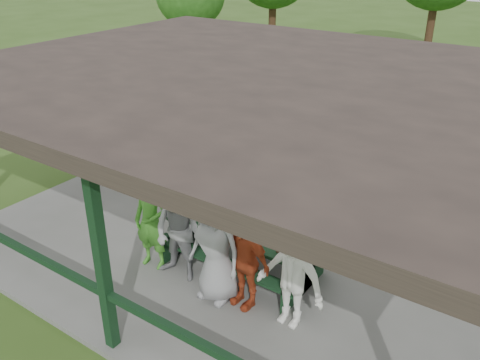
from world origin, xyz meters
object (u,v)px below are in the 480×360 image
Objects in this scene: contestant_red at (244,259)px; spectator_lblue at (290,163)px; pickup_truck at (451,103)px; contestant_grey_left at (178,232)px; picnic_table_far at (298,201)px; spectator_blue at (245,142)px; farm_trailer at (312,90)px; picnic_table_near at (242,245)px; contestant_white_fedora at (291,275)px; contestant_grey_mid at (216,246)px; spectator_grey at (371,181)px; contestant_green at (151,222)px.

contestant_red is 1.03× the size of spectator_lblue.
spectator_lblue is 0.33× the size of pickup_truck.
contestant_red is (1.30, 0.05, -0.06)m from contestant_grey_left.
contestant_red is 3.87m from spectator_lblue.
picnic_table_far is 1.54× the size of contestant_red.
contestant_grey_left is 1.09× the size of spectator_blue.
contestant_red is 0.42× the size of farm_trailer.
pickup_truck is (0.88, 10.33, 0.10)m from picnic_table_near.
contestant_red is at bearing -1.01° from contestant_grey_left.
contestant_red reaches higher than spectator_lblue.
contestant_white_fedora is (1.38, -2.76, 0.40)m from picnic_table_far.
contestant_grey_mid is at bearing -167.88° from pickup_truck.
spectator_blue is 0.93× the size of spectator_grey.
spectator_blue is at bearing -37.45° from spectator_lblue.
spectator_grey is (1.87, 3.72, -0.02)m from contestant_grey_left.
spectator_lblue is at bearing 71.34° from contestant_green.
pickup_truck is 4.47m from farm_trailer.
contestant_grey_left is 0.84m from contestant_grey_mid.
spectator_lblue is 0.99× the size of spectator_blue.
farm_trailer is (-3.46, 7.22, 0.10)m from picnic_table_far.
contestant_grey_left is 11.26m from pickup_truck.
contestant_grey_left is 1.30m from contestant_red.
contestant_white_fedora reaches higher than picnic_table_far.
picnic_table_far is 0.65× the size of farm_trailer.
spectator_lblue is at bearing -77.59° from farm_trailer.
contestant_green is at bearing 58.58° from spectator_lblue.
spectator_grey reaches higher than farm_trailer.
spectator_blue is 3.39m from spectator_grey.
contestant_red reaches higher than picnic_table_near.
contestant_white_fedora is at bearing -28.76° from picnic_table_near.
contestant_grey_left is at bearing 48.86° from spectator_grey.
farm_trailer reaches higher than picnic_table_far.
contestant_red is at bearing 87.69° from spectator_lblue.
contestant_grey_left is at bearing 122.50° from spectator_blue.
spectator_lblue is at bearing 104.27° from contestant_grey_mid.
spectator_lblue is at bearing 122.53° from contestant_white_fedora.
spectator_grey is at bearing 96.60° from contestant_white_fedora.
contestant_grey_left is 1.07× the size of contestant_red.
contestant_grey_left reaches higher than contestant_red.
pickup_truck is (1.59, 7.44, -0.22)m from spectator_lblue.
contestant_grey_mid reaches higher than contestant_white_fedora.
farm_trailer is (-2.74, 6.33, -0.23)m from spectator_lblue.
farm_trailer is (-4.83, 9.98, -0.30)m from contestant_white_fedora.
pickup_truck reaches higher than farm_trailer.
contestant_grey_left reaches higher than pickup_truck.
spectator_blue is (-2.33, 4.20, -0.14)m from contestant_grey_mid.
contestant_green is at bearing -168.84° from contestant_red.
contestant_grey_mid reaches higher than picnic_table_far.
spectator_grey is at bearing 158.88° from spectator_lblue.
spectator_grey is at bearing -161.92° from pickup_truck.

